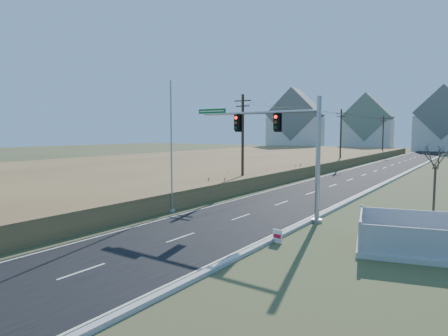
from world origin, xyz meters
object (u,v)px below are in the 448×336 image
traffic_signal_mast (290,146)px  bare_tree (436,156)px  open_sign (277,236)px  flagpole (171,160)px  fence_enclosure (433,245)px

traffic_signal_mast → bare_tree: 9.19m
traffic_signal_mast → bare_tree: size_ratio=1.92×
traffic_signal_mast → open_sign: size_ratio=14.53×
open_sign → flagpole: 10.42m
flagpole → open_sign: bearing=-17.5°
fence_enclosure → open_sign: 7.09m
traffic_signal_mast → flagpole: flagpole is taller
fence_enclosure → flagpole: (-16.03, 0.34, 3.26)m
fence_enclosure → traffic_signal_mast: bearing=147.9°
fence_enclosure → bare_tree: bare_tree is taller
fence_enclosure → bare_tree: bearing=82.3°
traffic_signal_mast → open_sign: (1.89, -5.49, -4.28)m
open_sign → flagpole: (-9.45, 2.99, 3.20)m
traffic_signal_mast → fence_enclosure: traffic_signal_mast is taller
open_sign → bare_tree: bare_tree is taller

